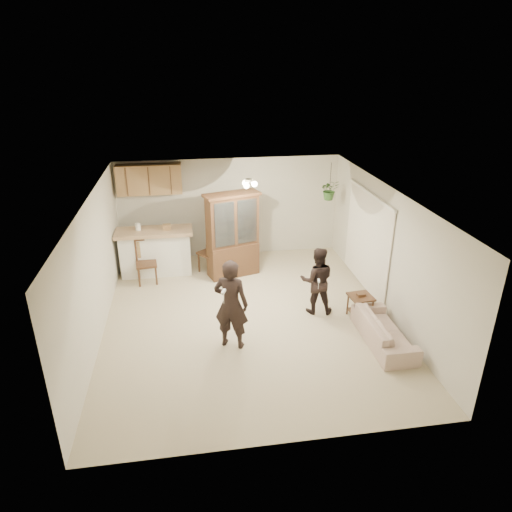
{
  "coord_description": "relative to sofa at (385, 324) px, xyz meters",
  "views": [
    {
      "loc": [
        -1.03,
        -7.71,
        4.74
      ],
      "look_at": [
        0.23,
        0.4,
        1.14
      ],
      "focal_mm": 32.0,
      "sensor_mm": 36.0,
      "label": 1
    }
  ],
  "objects": [
    {
      "name": "controller_adult",
      "position": [
        -2.86,
        -0.03,
        0.91
      ],
      "size": [
        0.1,
        0.15,
        0.04
      ],
      "primitive_type": "cube",
      "rotation": [
        0.0,
        0.0,
        2.74
      ],
      "color": "white",
      "rests_on": "adult"
    },
    {
      "name": "vertical_blinds",
      "position": [
        0.41,
        2.1,
        0.73
      ],
      "size": [
        0.06,
        2.3,
        2.1
      ],
      "primitive_type": null,
      "color": "silver",
      "rests_on": "wall_right"
    },
    {
      "name": "sofa",
      "position": [
        0.0,
        0.0,
        0.0
      ],
      "size": [
        0.74,
        1.88,
        0.73
      ],
      "primitive_type": "imported",
      "rotation": [
        0.0,
        0.0,
        1.57
      ],
      "color": "beige",
      "rests_on": "floor"
    },
    {
      "name": "side_table",
      "position": [
        -0.13,
        0.87,
        -0.12
      ],
      "size": [
        0.48,
        0.48,
        0.53
      ],
      "rotation": [
        0.0,
        0.0,
        0.1
      ],
      "color": "#381F14",
      "rests_on": "floor"
    },
    {
      "name": "chair_hutch_right",
      "position": [
        -2.07,
        3.71,
        -0.06
      ],
      "size": [
        0.69,
        0.69,
        1.1
      ],
      "rotation": [
        0.0,
        0.0,
        3.9
      ],
      "color": "#381F14",
      "rests_on": "floor"
    },
    {
      "name": "floor",
      "position": [
        -2.3,
        1.2,
        -0.37
      ],
      "size": [
        6.5,
        6.5,
        0.0
      ],
      "primitive_type": "plane",
      "color": "tan",
      "rests_on": "ground"
    },
    {
      "name": "china_hutch",
      "position": [
        -2.37,
        3.22,
        0.61
      ],
      "size": [
        1.34,
        0.83,
        1.98
      ],
      "rotation": [
        0.0,
        0.0,
        0.3
      ],
      "color": "#381F14",
      "rests_on": "floor"
    },
    {
      "name": "bar_top",
      "position": [
        -4.15,
        3.55,
        0.68
      ],
      "size": [
        1.75,
        0.7,
        0.08
      ],
      "primitive_type": "cube",
      "color": "tan",
      "rests_on": "breakfast_bar"
    },
    {
      "name": "wall_left",
      "position": [
        -5.05,
        1.2,
        0.88
      ],
      "size": [
        0.02,
        6.5,
        2.5
      ],
      "primitive_type": "cube",
      "color": "beige",
      "rests_on": "ground"
    },
    {
      "name": "upper_cabinets",
      "position": [
        -4.2,
        4.27,
        1.73
      ],
      "size": [
        1.5,
        0.34,
        0.7
      ],
      "primitive_type": "cube",
      "color": "olive",
      "rests_on": "wall_back"
    },
    {
      "name": "wall_front",
      "position": [
        -2.3,
        -2.05,
        0.88
      ],
      "size": [
        5.5,
        0.02,
        2.5
      ],
      "primitive_type": "cube",
      "color": "beige",
      "rests_on": "ground"
    },
    {
      "name": "plant_cord",
      "position": [
        0.0,
        3.6,
        1.81
      ],
      "size": [
        0.01,
        0.01,
        0.65
      ],
      "primitive_type": "cylinder",
      "color": "black",
      "rests_on": "ceiling"
    },
    {
      "name": "controller_child",
      "position": [
        -0.98,
        0.92,
        0.48
      ],
      "size": [
        0.06,
        0.13,
        0.04
      ],
      "primitive_type": "cube",
      "rotation": [
        0.0,
        0.0,
        2.95
      ],
      "color": "white",
      "rests_on": "child"
    },
    {
      "name": "hanging_plant",
      "position": [
        0.0,
        3.6,
        1.48
      ],
      "size": [
        0.43,
        0.37,
        0.48
      ],
      "primitive_type": "imported",
      "color": "#254E1F",
      "rests_on": "ceiling"
    },
    {
      "name": "ceiling",
      "position": [
        -2.3,
        1.2,
        2.13
      ],
      "size": [
        5.5,
        6.5,
        0.02
      ],
      "primitive_type": "cube",
      "color": "silver",
      "rests_on": "wall_back"
    },
    {
      "name": "wall_back",
      "position": [
        -2.3,
        4.45,
        0.88
      ],
      "size": [
        5.5,
        0.02,
        2.5
      ],
      "primitive_type": "cube",
      "color": "beige",
      "rests_on": "ground"
    },
    {
      "name": "chair_bar",
      "position": [
        -4.35,
        3.1,
        -0.08
      ],
      "size": [
        0.5,
        0.5,
        1.03
      ],
      "rotation": [
        0.0,
        0.0,
        0.11
      ],
      "color": "#381F14",
      "rests_on": "floor"
    },
    {
      "name": "breakfast_bar",
      "position": [
        -4.15,
        3.55,
        0.13
      ],
      "size": [
        1.6,
        0.55,
        1.0
      ],
      "primitive_type": "cube",
      "color": "white",
      "rests_on": "floor"
    },
    {
      "name": "chair_hutch_left",
      "position": [
        -2.88,
        3.42,
        -0.06
      ],
      "size": [
        0.68,
        0.68,
        1.1
      ],
      "rotation": [
        0.0,
        0.0,
        -0.93
      ],
      "color": "#381F14",
      "rests_on": "floor"
    },
    {
      "name": "wall_right",
      "position": [
        0.45,
        1.2,
        0.88
      ],
      "size": [
        0.02,
        6.5,
        2.5
      ],
      "primitive_type": "cube",
      "color": "beige",
      "rests_on": "ground"
    },
    {
      "name": "ceiling_fixture",
      "position": [
        -2.1,
        2.4,
        2.03
      ],
      "size": [
        0.36,
        0.36,
        0.2
      ],
      "primitive_type": null,
      "color": "#FFF0BF",
      "rests_on": "ceiling"
    },
    {
      "name": "child",
      "position": [
        -0.92,
        1.24,
        0.31
      ],
      "size": [
        0.74,
        0.63,
        1.35
      ],
      "primitive_type": "imported",
      "rotation": [
        0.0,
        0.0,
        2.95
      ],
      "color": "black",
      "rests_on": "floor"
    },
    {
      "name": "adult",
      "position": [
        -2.71,
        0.32,
        0.53
      ],
      "size": [
        0.77,
        0.65,
        1.8
      ],
      "primitive_type": "imported",
      "rotation": [
        0.0,
        0.0,
        2.74
      ],
      "color": "black",
      "rests_on": "floor"
    }
  ]
}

